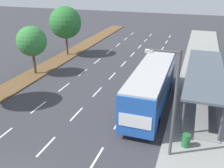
{
  "coord_description": "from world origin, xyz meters",
  "views": [
    {
      "loc": [
        8.34,
        -7.0,
        10.09
      ],
      "look_at": [
        1.61,
        12.76,
        1.2
      ],
      "focal_mm": 40.91,
      "sensor_mm": 36.0,
      "label": 1
    }
  ],
  "objects": [
    {
      "name": "bus_shelter",
      "position": [
        9.53,
        13.93,
        1.87
      ],
      "size": [
        2.9,
        12.22,
        2.86
      ],
      "color": "gray",
      "rests_on": "sidewalk_right"
    },
    {
      "name": "median_strip",
      "position": [
        -8.3,
        20.0,
        0.06
      ],
      "size": [
        2.6,
        52.0,
        0.12
      ],
      "primitive_type": "cube",
      "color": "brown",
      "rests_on": "ground"
    },
    {
      "name": "bus",
      "position": [
        5.25,
        12.15,
        2.07
      ],
      "size": [
        2.54,
        11.29,
        3.37
      ],
      "color": "#2356B2",
      "rests_on": "ground"
    },
    {
      "name": "streetlight",
      "position": [
        7.42,
        5.97,
        3.89
      ],
      "size": [
        1.91,
        0.24,
        6.5
      ],
      "color": "#4C4C51",
      "rests_on": "sidewalk_right"
    },
    {
      "name": "sidewalk_right",
      "position": [
        9.25,
        20.0,
        0.07
      ],
      "size": [
        4.5,
        52.0,
        0.15
      ],
      "primitive_type": "cube",
      "color": "gray",
      "rests_on": "ground"
    },
    {
      "name": "median_tree_third",
      "position": [
        -8.23,
        15.35,
        3.71
      ],
      "size": [
        3.17,
        3.17,
        5.19
      ],
      "color": "brown",
      "rests_on": "median_strip"
    },
    {
      "name": "trash_bin",
      "position": [
        8.45,
        7.1,
        0.57
      ],
      "size": [
        0.52,
        0.52,
        0.85
      ],
      "primitive_type": "cylinder",
      "color": "#286B38",
      "rests_on": "sidewalk_right"
    },
    {
      "name": "lane_divider_left",
      "position": [
        -3.5,
        17.56,
        0.0
      ],
      "size": [
        0.14,
        46.12,
        0.01
      ],
      "color": "white",
      "rests_on": "ground"
    },
    {
      "name": "median_tree_fourth",
      "position": [
        -8.34,
        23.03,
        4.44
      ],
      "size": [
        4.18,
        4.18,
        6.41
      ],
      "color": "brown",
      "rests_on": "median_strip"
    },
    {
      "name": "lane_divider_right",
      "position": [
        3.5,
        17.56,
        0.0
      ],
      "size": [
        0.14,
        46.12,
        0.01
      ],
      "color": "white",
      "rests_on": "ground"
    },
    {
      "name": "lane_divider_center",
      "position": [
        0.0,
        17.56,
        0.0
      ],
      "size": [
        0.14,
        46.12,
        0.01
      ],
      "color": "white",
      "rests_on": "ground"
    }
  ]
}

